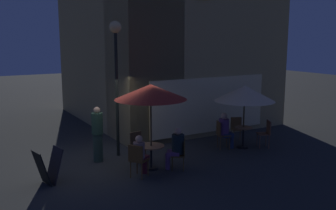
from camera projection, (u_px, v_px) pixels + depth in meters
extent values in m
plane|color=#292A28|center=(111.00, 163.00, 11.73)|extent=(60.00, 60.00, 0.00)
cube|color=tan|center=(202.00, 38.00, 15.37)|extent=(7.41, 2.18, 7.56)
cube|color=tan|center=(111.00, 38.00, 16.75)|extent=(2.18, 8.52, 7.56)
cube|color=beige|center=(210.00, 105.00, 14.67)|extent=(5.19, 0.08, 2.10)
cylinder|color=black|center=(117.00, 95.00, 12.20)|extent=(0.10, 0.10, 4.00)
sphere|color=#FCD27F|center=(115.00, 27.00, 11.82)|extent=(0.38, 0.38, 0.38)
cube|color=black|center=(55.00, 165.00, 10.16)|extent=(0.39, 0.60, 0.93)
cube|color=black|center=(41.00, 168.00, 9.92)|extent=(0.39, 0.60, 0.93)
cylinder|color=black|center=(243.00, 147.00, 13.40)|extent=(0.40, 0.40, 0.03)
cylinder|color=black|center=(243.00, 138.00, 13.34)|extent=(0.06, 0.06, 0.71)
cylinder|color=brown|center=(243.00, 128.00, 13.28)|extent=(0.61, 0.61, 0.03)
cylinder|color=black|center=(151.00, 169.00, 11.24)|extent=(0.40, 0.40, 0.03)
cylinder|color=black|center=(151.00, 158.00, 11.18)|extent=(0.06, 0.06, 0.68)
cylinder|color=#8D6544|center=(151.00, 146.00, 11.12)|extent=(0.78, 0.78, 0.03)
cylinder|color=black|center=(243.00, 147.00, 13.40)|extent=(0.36, 0.36, 0.06)
cylinder|color=#463A20|center=(244.00, 118.00, 13.22)|extent=(0.05, 0.05, 2.14)
cone|color=beige|center=(245.00, 93.00, 13.07)|extent=(2.07, 2.07, 0.54)
cylinder|color=black|center=(151.00, 168.00, 11.23)|extent=(0.36, 0.36, 0.06)
cylinder|color=#453722|center=(151.00, 128.00, 11.02)|extent=(0.05, 0.05, 2.45)
cone|color=maroon|center=(151.00, 92.00, 10.84)|extent=(2.07, 2.07, 0.43)
cylinder|color=brown|center=(260.00, 142.00, 13.23)|extent=(0.03, 0.03, 0.47)
cylinder|color=brown|center=(257.00, 140.00, 13.55)|extent=(0.03, 0.03, 0.47)
cylinder|color=brown|center=(269.00, 142.00, 13.25)|extent=(0.03, 0.03, 0.47)
cylinder|color=brown|center=(266.00, 139.00, 13.57)|extent=(0.03, 0.03, 0.47)
cube|color=brown|center=(263.00, 134.00, 13.36)|extent=(0.55, 0.55, 0.03)
cube|color=brown|center=(269.00, 127.00, 13.33)|extent=(0.22, 0.38, 0.45)
cylinder|color=brown|center=(243.00, 137.00, 13.96)|extent=(0.03, 0.03, 0.47)
cylinder|color=brown|center=(234.00, 137.00, 13.93)|extent=(0.03, 0.03, 0.47)
cylinder|color=brown|center=(240.00, 134.00, 14.28)|extent=(0.03, 0.03, 0.47)
cylinder|color=brown|center=(232.00, 135.00, 14.25)|extent=(0.03, 0.03, 0.47)
cube|color=brown|center=(237.00, 129.00, 14.06)|extent=(0.54, 0.54, 0.03)
cube|color=brown|center=(236.00, 122.00, 14.20)|extent=(0.39, 0.21, 0.39)
cylinder|color=#533A21|center=(227.00, 140.00, 13.43)|extent=(0.03, 0.03, 0.48)
cylinder|color=#533A21|center=(230.00, 143.00, 13.11)|extent=(0.03, 0.03, 0.48)
cylinder|color=#533A21|center=(217.00, 141.00, 13.38)|extent=(0.03, 0.03, 0.48)
cylinder|color=#533A21|center=(220.00, 143.00, 13.06)|extent=(0.03, 0.03, 0.48)
cube|color=#533A21|center=(224.00, 135.00, 13.20)|extent=(0.53, 0.53, 0.04)
cube|color=#533A21|center=(219.00, 128.00, 13.13)|extent=(0.18, 0.40, 0.45)
cylinder|color=brown|center=(137.00, 166.00, 10.80)|extent=(0.03, 0.03, 0.47)
cylinder|color=brown|center=(148.00, 168.00, 10.66)|extent=(0.03, 0.03, 0.47)
cylinder|color=brown|center=(131.00, 170.00, 10.49)|extent=(0.03, 0.03, 0.47)
cylinder|color=brown|center=(142.00, 172.00, 10.34)|extent=(0.03, 0.03, 0.47)
cube|color=brown|center=(139.00, 160.00, 10.53)|extent=(0.61, 0.61, 0.04)
cube|color=brown|center=(135.00, 153.00, 10.31)|extent=(0.28, 0.39, 0.44)
cylinder|color=#4D391B|center=(172.00, 164.00, 11.01)|extent=(0.03, 0.03, 0.42)
cylinder|color=#4D391B|center=(173.00, 161.00, 11.34)|extent=(0.03, 0.03, 0.42)
cylinder|color=#4D391B|center=(184.00, 165.00, 11.00)|extent=(0.03, 0.03, 0.42)
cylinder|color=#4D391B|center=(184.00, 161.00, 11.32)|extent=(0.03, 0.03, 0.42)
cube|color=#4D391B|center=(178.00, 155.00, 11.13)|extent=(0.57, 0.57, 0.04)
cube|color=#4D391B|center=(184.00, 148.00, 11.08)|extent=(0.26, 0.36, 0.42)
cylinder|color=brown|center=(146.00, 157.00, 11.72)|extent=(0.03, 0.03, 0.42)
cylinder|color=brown|center=(137.00, 158.00, 11.54)|extent=(0.03, 0.03, 0.42)
cylinder|color=brown|center=(140.00, 154.00, 11.96)|extent=(0.03, 0.03, 0.42)
cylinder|color=brown|center=(132.00, 156.00, 11.78)|extent=(0.03, 0.03, 0.42)
cube|color=brown|center=(139.00, 149.00, 11.71)|extent=(0.42, 0.42, 0.04)
cube|color=brown|center=(136.00, 139.00, 11.80)|extent=(0.39, 0.08, 0.49)
cube|color=#202F4E|center=(228.00, 135.00, 13.22)|extent=(0.46, 0.46, 0.14)
cylinder|color=#202F4E|center=(232.00, 141.00, 13.29)|extent=(0.14, 0.14, 0.49)
cylinder|color=#573463|center=(224.00, 127.00, 13.15)|extent=(0.35, 0.35, 0.56)
sphere|color=tan|center=(224.00, 116.00, 13.09)|extent=(0.22, 0.22, 0.22)
cube|color=#501821|center=(142.00, 158.00, 10.65)|extent=(0.48, 0.46, 0.14)
cylinder|color=#501821|center=(145.00, 165.00, 10.84)|extent=(0.14, 0.14, 0.49)
cylinder|color=#7F625B|center=(139.00, 151.00, 10.48)|extent=(0.32, 0.32, 0.50)
sphere|color=tan|center=(139.00, 139.00, 10.42)|extent=(0.20, 0.20, 0.20)
cube|color=#5F3A6C|center=(173.00, 153.00, 11.12)|extent=(0.50, 0.50, 0.14)
cylinder|color=#5F3A6C|center=(168.00, 161.00, 11.17)|extent=(0.14, 0.14, 0.49)
cylinder|color=black|center=(178.00, 144.00, 11.07)|extent=(0.36, 0.36, 0.56)
sphere|color=tan|center=(178.00, 131.00, 11.00)|extent=(0.20, 0.20, 0.20)
cylinder|color=#2A3E31|center=(98.00, 148.00, 11.88)|extent=(0.30, 0.30, 0.87)
cylinder|color=#284430|center=(97.00, 124.00, 11.74)|extent=(0.35, 0.35, 0.66)
sphere|color=tan|center=(97.00, 110.00, 11.67)|extent=(0.20, 0.20, 0.20)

